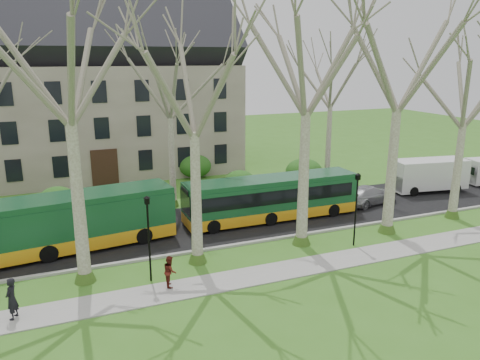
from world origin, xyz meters
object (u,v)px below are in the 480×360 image
at_px(bus_follow, 272,198).
at_px(pedestrian_b, 170,271).
at_px(sedan, 369,195).
at_px(bus_lead, 56,224).
at_px(pedestrian_a, 12,299).
at_px(van_a, 429,176).

relative_size(bus_follow, pedestrian_b, 7.80).
bearing_deg(sedan, bus_lead, 78.96).
bearing_deg(pedestrian_b, pedestrian_a, 100.86).
bearing_deg(bus_follow, van_a, 5.42).
distance_m(bus_follow, pedestrian_a, 17.19).
bearing_deg(pedestrian_a, bus_lead, -171.65).
bearing_deg(bus_follow, sedan, 2.57).
bearing_deg(van_a, bus_lead, -167.40).
bearing_deg(pedestrian_a, bus_follow, 139.32).
xyz_separation_m(bus_lead, bus_follow, (13.62, 0.48, -0.15)).
bearing_deg(pedestrian_b, van_a, -62.99).
xyz_separation_m(van_a, pedestrian_a, (-30.43, -8.58, -0.40)).
bearing_deg(sedan, pedestrian_b, 99.92).
distance_m(bus_lead, bus_follow, 13.63).
distance_m(sedan, pedestrian_a, 24.99).
relative_size(van_a, pedestrian_a, 3.30).
height_order(bus_follow, pedestrian_a, bus_follow).
distance_m(bus_follow, van_a, 14.92).
height_order(bus_lead, pedestrian_a, bus_lead).
bearing_deg(van_a, bus_follow, -165.94).
distance_m(bus_follow, pedestrian_b, 11.14).
bearing_deg(bus_follow, pedestrian_b, -141.31).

